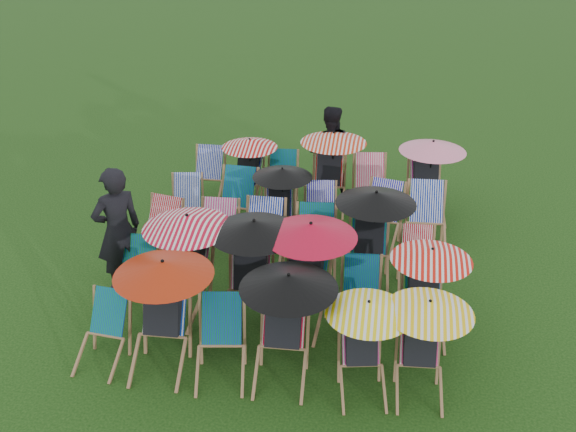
% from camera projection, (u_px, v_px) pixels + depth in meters
% --- Properties ---
extents(ground, '(100.00, 100.00, 0.00)m').
position_uv_depth(ground, '(288.00, 274.00, 9.77)').
color(ground, black).
rests_on(ground, ground).
extents(deckchair_0, '(0.62, 0.82, 0.84)m').
position_uv_depth(deckchair_0, '(102.00, 333.00, 7.84)').
color(deckchair_0, '#946945').
rests_on(deckchair_0, ground).
extents(deckchair_1, '(1.19, 1.25, 1.41)m').
position_uv_depth(deckchair_1, '(161.00, 313.00, 7.66)').
color(deckchair_1, '#946945').
rests_on(deckchair_1, ground).
extents(deckchair_2, '(0.74, 0.93, 0.92)m').
position_uv_depth(deckchair_2, '(220.00, 344.00, 7.61)').
color(deckchair_2, '#946945').
rests_on(deckchair_2, ground).
extents(deckchair_3, '(1.15, 1.21, 1.37)m').
position_uv_depth(deckchair_3, '(284.00, 326.00, 7.49)').
color(deckchair_3, '#946945').
rests_on(deckchair_3, ground).
extents(deckchair_4, '(0.99, 1.08, 1.17)m').
position_uv_depth(deckchair_4, '(364.00, 346.00, 7.32)').
color(deckchair_4, '#946945').
rests_on(deckchair_4, ground).
extents(deckchair_5, '(1.01, 1.07, 1.20)m').
position_uv_depth(deckchair_5, '(422.00, 347.00, 7.29)').
color(deckchair_5, '#946945').
rests_on(deckchair_5, ground).
extents(deckchair_6, '(0.65, 0.88, 0.92)m').
position_uv_depth(deckchair_6, '(135.00, 277.00, 8.88)').
color(deckchair_6, '#946945').
rests_on(deckchair_6, ground).
extents(deckchair_7, '(1.21, 1.29, 1.43)m').
position_uv_depth(deckchair_7, '(183.00, 263.00, 8.65)').
color(deckchair_7, '#946945').
rests_on(deckchair_7, ground).
extents(deckchair_8, '(1.20, 1.29, 1.42)m').
position_uv_depth(deckchair_8, '(251.00, 269.00, 8.52)').
color(deckchair_8, '#946945').
rests_on(deckchair_8, ground).
extents(deckchair_9, '(1.22, 1.29, 1.44)m').
position_uv_depth(deckchair_9, '(304.00, 272.00, 8.42)').
color(deckchair_9, '#946945').
rests_on(deckchair_9, ground).
extents(deckchair_10, '(0.65, 0.86, 0.89)m').
position_uv_depth(deckchair_10, '(361.00, 298.00, 8.45)').
color(deckchair_10, '#946945').
rests_on(deckchair_10, ground).
extents(deckchair_11, '(1.04, 1.11, 1.23)m').
position_uv_depth(deckchair_11, '(426.00, 292.00, 8.22)').
color(deckchair_11, '#946945').
rests_on(deckchair_11, ground).
extents(deckchair_12, '(0.78, 0.97, 0.95)m').
position_uv_depth(deckchair_12, '(156.00, 234.00, 9.91)').
color(deckchair_12, '#946945').
rests_on(deckchair_12, ground).
extents(deckchair_13, '(0.70, 0.94, 0.98)m').
position_uv_depth(deckchair_13, '(217.00, 239.00, 9.76)').
color(deckchair_13, '#946945').
rests_on(deckchair_13, ground).
extents(deckchair_14, '(0.68, 0.95, 1.01)m').
position_uv_depth(deckchair_14, '(262.00, 239.00, 9.70)').
color(deckchair_14, '#946945').
rests_on(deckchair_14, ground).
extents(deckchair_15, '(0.76, 0.99, 1.01)m').
position_uv_depth(deckchair_15, '(315.00, 246.00, 9.54)').
color(deckchair_15, '#946945').
rests_on(deckchair_15, ground).
extents(deckchair_16, '(1.17, 1.24, 1.39)m').
position_uv_depth(deckchair_16, '(371.00, 235.00, 9.35)').
color(deckchair_16, '#946945').
rests_on(deckchair_16, ground).
extents(deckchair_17, '(0.60, 0.80, 0.84)m').
position_uv_depth(deckchair_17, '(417.00, 262.00, 9.30)').
color(deckchair_17, '#946945').
rests_on(deckchair_17, ground).
extents(deckchair_18, '(0.71, 0.89, 0.87)m').
position_uv_depth(deckchair_18, '(186.00, 205.00, 10.88)').
color(deckchair_18, '#946945').
rests_on(deckchair_18, ground).
extents(deckchair_19, '(0.72, 0.97, 1.02)m').
position_uv_depth(deckchair_19, '(234.00, 204.00, 10.73)').
color(deckchair_19, '#946945').
rests_on(deckchair_19, ground).
extents(deckchair_20, '(0.99, 1.06, 1.17)m').
position_uv_depth(deckchair_20, '(280.00, 201.00, 10.59)').
color(deckchair_20, '#946945').
rests_on(deckchair_20, ground).
extents(deckchair_21, '(0.69, 0.89, 0.89)m').
position_uv_depth(deckchair_21, '(320.00, 215.00, 10.54)').
color(deckchair_21, '#946945').
rests_on(deckchair_21, ground).
extents(deckchair_22, '(0.82, 1.01, 0.98)m').
position_uv_depth(deckchair_22, '(380.00, 217.00, 10.37)').
color(deckchair_22, '#946945').
rests_on(deckchair_22, ground).
extents(deckchair_23, '(0.73, 0.98, 1.01)m').
position_uv_depth(deckchair_23, '(427.00, 220.00, 10.25)').
color(deckchair_23, '#946945').
rests_on(deckchair_23, ground).
extents(deckchair_24, '(0.63, 0.87, 0.93)m').
position_uv_depth(deckchair_24, '(207.00, 176.00, 11.84)').
color(deckchair_24, '#946945').
rests_on(deckchair_24, ground).
extents(deckchair_25, '(1.01, 1.07, 1.20)m').
position_uv_depth(deckchair_25, '(246.00, 170.00, 11.70)').
color(deckchair_25, '#946945').
rests_on(deckchair_25, ground).
extents(deckchair_26, '(0.69, 0.90, 0.93)m').
position_uv_depth(deckchair_26, '(282.00, 181.00, 11.66)').
color(deckchair_26, '#946945').
rests_on(deckchair_26, ground).
extents(deckchair_27, '(1.17, 1.24, 1.39)m').
position_uv_depth(deckchair_27, '(330.00, 169.00, 11.45)').
color(deckchair_27, '#946945').
rests_on(deckchair_27, ground).
extents(deckchair_28, '(0.76, 0.98, 0.98)m').
position_uv_depth(deckchair_28, '(370.00, 187.00, 11.37)').
color(deckchair_28, '#946945').
rests_on(deckchair_28, ground).
extents(deckchair_29, '(1.15, 1.25, 1.36)m').
position_uv_depth(deckchair_29, '(428.00, 178.00, 11.16)').
color(deckchair_29, '#946945').
rests_on(deckchair_29, ground).
extents(person_left, '(0.82, 0.82, 1.92)m').
position_uv_depth(person_left, '(118.00, 230.00, 9.02)').
color(person_left, black).
rests_on(person_left, ground).
extents(person_rear, '(0.94, 0.79, 1.75)m').
position_uv_depth(person_rear, '(329.00, 152.00, 11.82)').
color(person_rear, black).
rests_on(person_rear, ground).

